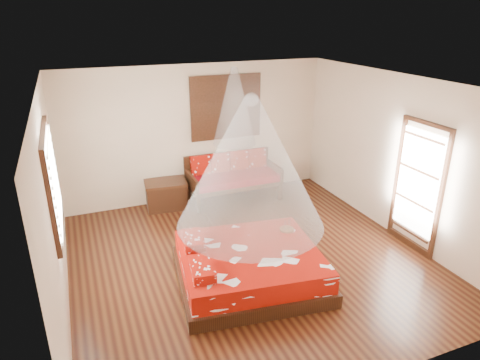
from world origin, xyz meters
name	(u,v)px	position (x,y,z in m)	size (l,w,h in m)	color
room	(250,179)	(0.00, 0.00, 1.40)	(5.54, 5.54, 2.84)	black
bed	(249,266)	(-0.25, -0.54, 0.25)	(2.31, 2.14, 0.64)	black
daybed	(232,175)	(0.62, 2.39, 0.52)	(1.91, 0.85, 0.97)	black
storage_chest	(166,194)	(-0.79, 2.45, 0.29)	(0.88, 0.68, 0.57)	black
shutter_panel	(226,107)	(0.62, 2.72, 1.90)	(1.52, 0.06, 1.32)	black
window_left	(52,180)	(-2.71, 0.20, 1.70)	(0.10, 1.74, 1.34)	black
glazed_door	(417,187)	(2.72, -0.60, 1.07)	(0.08, 1.02, 2.16)	black
wine_tray	(287,227)	(0.56, -0.18, 0.55)	(0.23, 0.23, 0.19)	brown
mosquito_net_main	(251,163)	(-0.24, -0.55, 1.85)	(2.06, 2.06, 1.80)	white
mosquito_net_daybed	(234,107)	(0.62, 2.25, 2.00)	(0.87, 0.87, 1.50)	white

